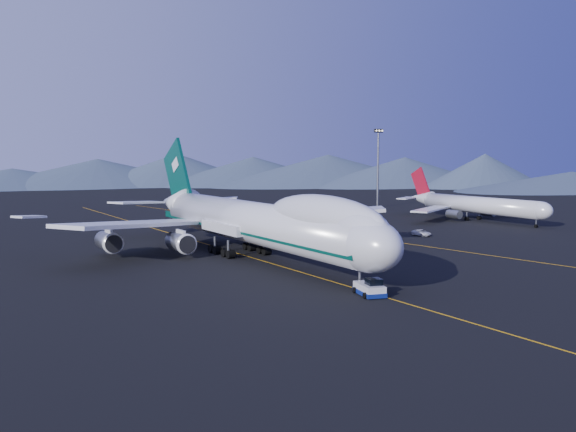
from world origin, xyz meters
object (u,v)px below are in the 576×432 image
boeing_747 (255,222)px  pushback_tug (369,290)px  service_van (421,233)px  second_jet (475,205)px  floodlight_mast (378,168)px

boeing_747 → pushback_tug: 30.00m
boeing_747 → service_van: bearing=9.9°
second_jet → floodlight_mast: bearing=68.6°
pushback_tug → second_jet: size_ratio=0.12×
second_jet → boeing_747: bearing=-179.6°
boeing_747 → second_jet: boeing_747 is taller
service_van → boeing_747: bearing=-167.1°
boeing_747 → second_jet: bearing=17.1°
boeing_747 → service_van: (41.32, 7.23, -5.21)m
boeing_747 → pushback_tug: boeing_747 is taller
second_jet → service_van: size_ratio=10.16×
pushback_tug → floodlight_mast: size_ratio=0.22×
boeing_747 → floodlight_mast: bearing=39.9°
floodlight_mast → boeing_747: bearing=-140.1°
service_van → floodlight_mast: (34.60, 56.30, 11.30)m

